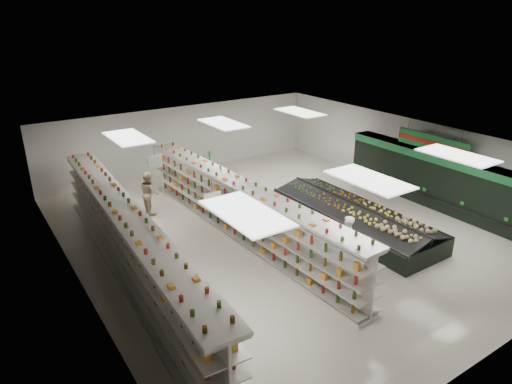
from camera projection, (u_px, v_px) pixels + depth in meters
floor at (280, 229)px, 16.73m from camera, size 16.00×16.00×0.00m
ceiling at (282, 145)px, 15.54m from camera, size 14.00×16.00×0.02m
wall_back at (183, 139)px, 22.32m from camera, size 14.00×0.02×3.20m
wall_front at (499, 299)px, 9.96m from camera, size 14.00×0.02×3.20m
wall_left at (76, 240)px, 12.53m from camera, size 0.02×16.00×3.20m
wall_right at (410, 156)px, 19.74m from camera, size 0.02×16.00×3.20m
produce_wall_case at (432, 175)px, 18.48m from camera, size 0.93×8.00×2.20m
aisle_sign_near at (212, 200)px, 12.21m from camera, size 0.52×0.06×0.75m
aisle_sign_far at (155, 161)px, 15.30m from camera, size 0.52×0.06×0.75m
hortifruti_banner at (432, 143)px, 17.81m from camera, size 0.12×3.20×0.95m
gondola_left at (129, 248)px, 13.31m from camera, size 1.57×12.73×2.20m
gondola_center at (240, 213)px, 15.78m from camera, size 1.38×11.84×2.05m
produce_island at (353, 216)px, 16.67m from camera, size 2.47×6.72×1.00m
soda_endcap at (200, 169)px, 20.87m from camera, size 1.17×0.86×1.40m
shopper_main at (346, 242)px, 13.94m from camera, size 0.76×0.70×1.74m
shopper_background at (149, 193)px, 17.78m from camera, size 0.52×0.83×1.70m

